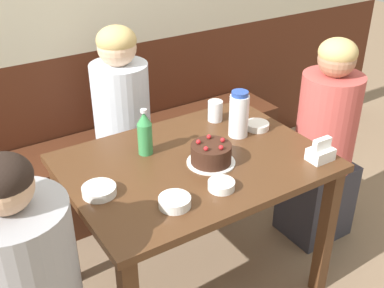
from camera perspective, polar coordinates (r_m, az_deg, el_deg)
The scene contains 14 objects.
ground_plane at distance 2.57m, azimuth 0.26°, elevation -16.22°, with size 12.00×12.00×0.00m, color #846B51.
bench_seat at distance 3.00m, azimuth -8.35°, elevation -3.25°, with size 2.17×0.38×0.47m.
dining_table at distance 2.16m, azimuth 0.30°, elevation -4.33°, with size 1.12×0.81×0.75m.
birthday_cake at distance 2.06m, azimuth 2.28°, elevation -1.19°, with size 0.21×0.21×0.11m.
water_pitcher at distance 2.27m, azimuth 5.58°, elevation 3.52°, with size 0.09×0.09×0.23m.
soju_bottle at distance 2.12m, azimuth -5.62°, elevation 1.33°, with size 0.07×0.07×0.22m.
napkin_holder at distance 2.16m, azimuth 15.01°, elevation -0.94°, with size 0.11×0.08×0.11m.
bowl_soup_white at distance 2.38m, azimuth 7.72°, elevation 2.16°, with size 0.12×0.12×0.03m.
bowl_rice_small at distance 1.82m, azimuth -2.07°, elevation -6.86°, with size 0.12×0.12×0.04m.
bowl_side_dish at distance 1.91m, azimuth 3.50°, elevation -4.89°, with size 0.11×0.11×0.03m.
bowl_sauce_shallow at distance 1.91m, azimuth -10.95°, elevation -5.43°, with size 0.13×0.13×0.04m.
glass_water_tall at distance 2.43m, azimuth 2.77°, elevation 3.95°, with size 0.08×0.08×0.10m.
person_teal_shirt at distance 2.68m, azimuth 15.27°, elevation -0.69°, with size 0.34×0.31×1.16m.
person_grey_tee at distance 2.69m, azimuth -8.07°, elevation 0.79°, with size 0.31×0.34×1.19m.
Camera 1 is at (-0.98, -1.51, 1.84)m, focal length 45.00 mm.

